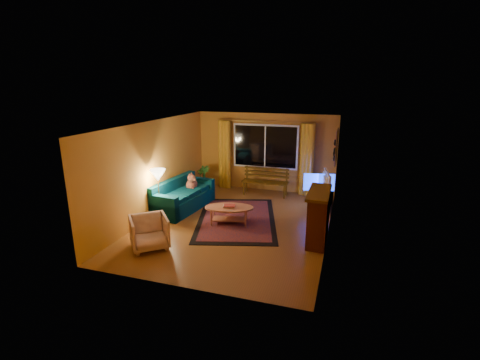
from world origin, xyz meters
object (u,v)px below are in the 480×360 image
(bench, at_px, (265,189))
(floor_lamp, at_px, (159,195))
(armchair, at_px, (149,231))
(tv_console, at_px, (322,201))
(coffee_table, at_px, (229,215))
(sofa, at_px, (183,195))

(bench, xyz_separation_m, floor_lamp, (-2.13, -2.74, 0.44))
(armchair, distance_m, tv_console, 4.86)
(bench, xyz_separation_m, coffee_table, (-0.31, -2.50, 0.01))
(floor_lamp, bearing_deg, sofa, 73.81)
(sofa, bearing_deg, floor_lamp, -99.04)
(bench, height_order, sofa, sofa)
(floor_lamp, bearing_deg, tv_console, 27.49)
(sofa, bearing_deg, bench, 52.25)
(sofa, height_order, tv_console, sofa)
(sofa, relative_size, coffee_table, 1.68)
(bench, distance_m, armchair, 4.52)
(bench, height_order, tv_console, tv_console)
(bench, height_order, floor_lamp, floor_lamp)
(floor_lamp, xyz_separation_m, tv_console, (3.93, 2.05, -0.42))
(bench, relative_size, armchair, 1.85)
(tv_console, bearing_deg, armchair, -120.91)
(floor_lamp, bearing_deg, armchair, -67.42)
(coffee_table, bearing_deg, floor_lamp, -172.43)
(floor_lamp, relative_size, coffee_table, 1.07)
(armchair, distance_m, coffee_table, 2.13)
(bench, height_order, coffee_table, coffee_table)
(floor_lamp, distance_m, tv_console, 4.45)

